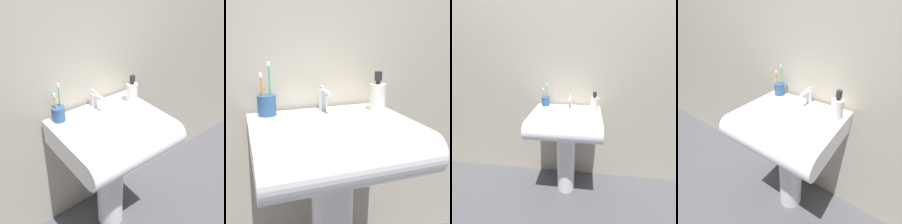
# 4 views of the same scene
# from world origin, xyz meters

# --- Properties ---
(ground_plane) EXTENTS (6.00, 6.00, 0.00)m
(ground_plane) POSITION_xyz_m (0.00, 0.00, 0.00)
(ground_plane) COLOR #4C4C51
(ground_plane) RESTS_ON ground
(wall_back) EXTENTS (5.00, 0.05, 2.40)m
(wall_back) POSITION_xyz_m (0.00, 0.27, 1.20)
(wall_back) COLOR #B7AD99
(wall_back) RESTS_ON ground
(sink_pedestal) EXTENTS (0.17, 0.17, 0.68)m
(sink_pedestal) POSITION_xyz_m (0.00, 0.00, 0.34)
(sink_pedestal) COLOR white
(sink_pedestal) RESTS_ON ground
(sink_basin) EXTENTS (0.60, 0.52, 0.15)m
(sink_basin) POSITION_xyz_m (0.00, -0.06, 0.75)
(sink_basin) COLOR white
(sink_basin) RESTS_ON sink_pedestal
(faucet) EXTENTS (0.04, 0.13, 0.10)m
(faucet) POSITION_xyz_m (0.02, 0.16, 0.88)
(faucet) COLOR silver
(faucet) RESTS_ON sink_basin
(toothbrush_cup) EXTENTS (0.07, 0.07, 0.22)m
(toothbrush_cup) POSITION_xyz_m (-0.22, 0.17, 0.87)
(toothbrush_cup) COLOR #2D5184
(toothbrush_cup) RESTS_ON sink_basin
(soap_bottle) EXTENTS (0.07, 0.07, 0.17)m
(soap_bottle) POSITION_xyz_m (0.24, 0.10, 0.89)
(soap_bottle) COLOR silver
(soap_bottle) RESTS_ON sink_basin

